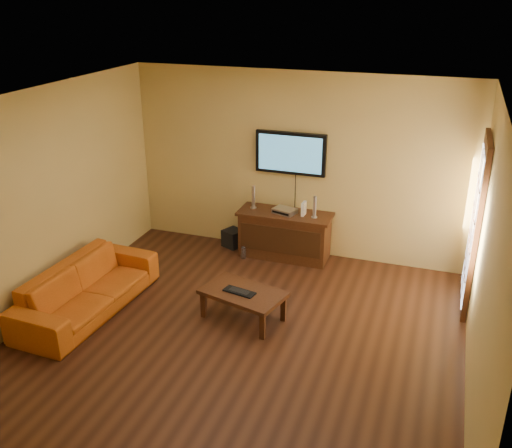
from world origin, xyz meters
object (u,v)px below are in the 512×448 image
at_px(speaker_right, 315,208).
at_px(game_console, 304,209).
at_px(bottle, 244,253).
at_px(keyboard, 239,292).
at_px(subwoofer, 233,238).
at_px(sofa, 86,281).
at_px(television, 291,153).
at_px(coffee_table, 243,295).
at_px(media_console, 285,235).
at_px(speaker_left, 253,198).
at_px(av_receiver, 285,211).

relative_size(speaker_right, game_console, 1.61).
relative_size(bottle, keyboard, 0.48).
bearing_deg(subwoofer, speaker_right, 19.44).
bearing_deg(game_console, subwoofer, 177.92).
distance_m(subwoofer, bottle, 0.48).
bearing_deg(subwoofer, sofa, -88.69).
relative_size(television, game_console, 5.17).
distance_m(coffee_table, sofa, 1.95).
xyz_separation_m(speaker_right, bottle, (-0.99, -0.24, -0.75)).
bearing_deg(bottle, subwoofer, 130.51).
distance_m(speaker_right, subwoofer, 1.49).
bearing_deg(media_console, subwoofer, 174.07).
bearing_deg(bottle, speaker_right, 13.72).
relative_size(coffee_table, subwoofer, 4.10).
bearing_deg(speaker_left, game_console, -2.20).
xyz_separation_m(coffee_table, sofa, (-1.90, -0.44, 0.07)).
distance_m(media_console, av_receiver, 0.38).
xyz_separation_m(television, subwoofer, (-0.86, -0.13, -1.40)).
xyz_separation_m(coffee_table, game_console, (0.25, 1.83, 0.47)).
height_order(coffee_table, sofa, sofa).
relative_size(speaker_left, game_console, 1.74).
xyz_separation_m(speaker_right, keyboard, (-0.45, -1.83, -0.46)).
bearing_deg(sofa, coffee_table, -74.10).
xyz_separation_m(media_console, speaker_right, (0.44, -0.03, 0.49)).
height_order(av_receiver, bottle, av_receiver).
xyz_separation_m(speaker_left, bottle, (-0.05, -0.31, -0.77)).
height_order(television, speaker_left, television).
xyz_separation_m(sofa, keyboard, (1.87, 0.40, -0.01)).
distance_m(media_console, coffee_table, 1.82).
height_order(speaker_right, av_receiver, speaker_right).
relative_size(speaker_right, subwoofer, 1.21).
distance_m(coffee_table, game_console, 1.91).
height_order(media_console, game_console, game_console).
relative_size(game_console, subwoofer, 0.75).
bearing_deg(keyboard, speaker_right, 76.12).
relative_size(speaker_left, keyboard, 0.84).
distance_m(television, bottle, 1.62).
relative_size(av_receiver, subwoofer, 1.20).
distance_m(sofa, av_receiver, 2.95).
distance_m(sofa, subwoofer, 2.58).
xyz_separation_m(av_receiver, game_console, (0.28, 0.01, 0.06)).
distance_m(game_console, bottle, 1.12).
xyz_separation_m(television, speaker_left, (-0.50, -0.18, -0.68)).
relative_size(coffee_table, speaker_left, 3.13).
xyz_separation_m(subwoofer, keyboard, (0.85, -1.95, 0.26)).
bearing_deg(speaker_right, subwoofer, 174.75).
relative_size(coffee_table, keyboard, 2.64).
relative_size(media_console, bottle, 6.86).
xyz_separation_m(coffee_table, speaker_right, (0.42, 1.79, 0.52)).
relative_size(coffee_table, speaker_right, 3.38).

